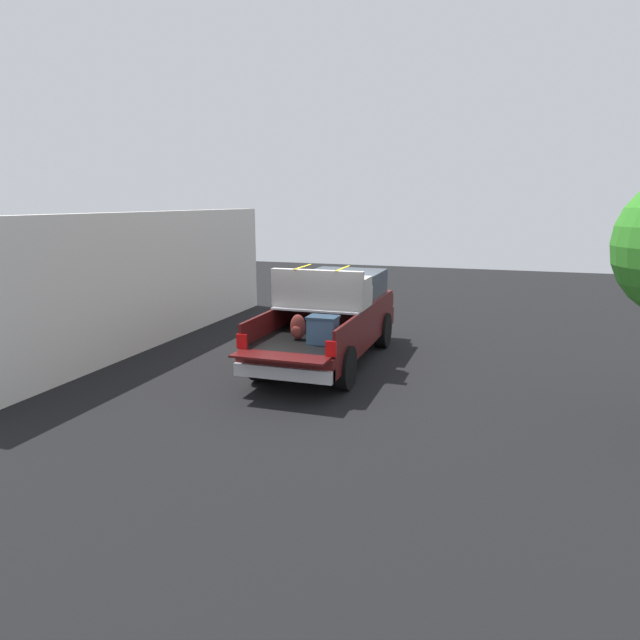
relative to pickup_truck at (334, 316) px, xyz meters
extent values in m
plane|color=black|center=(-0.39, 0.00, -1.00)|extent=(40.00, 40.00, 0.00)
cube|color=#470F0F|center=(-0.39, 0.00, -0.36)|extent=(5.50, 1.92, 0.44)
cube|color=black|center=(-1.59, 0.00, -0.13)|extent=(2.80, 1.80, 0.04)
cube|color=#470F0F|center=(-1.59, 0.93, 0.10)|extent=(2.80, 0.06, 0.50)
cube|color=#470F0F|center=(-1.59, -0.93, 0.10)|extent=(2.80, 0.06, 0.50)
cube|color=#470F0F|center=(-0.22, 0.00, 0.10)|extent=(0.06, 1.80, 0.50)
cube|color=#470F0F|center=(-3.26, 0.00, -0.13)|extent=(0.55, 1.80, 0.04)
cube|color=#B2B2B7|center=(-0.81, 0.00, 0.37)|extent=(1.25, 1.92, 0.04)
cube|color=#470F0F|center=(0.96, 0.00, 0.10)|extent=(2.30, 1.92, 0.50)
cube|color=#2D3842|center=(0.86, 0.00, 0.65)|extent=(1.94, 1.76, 0.59)
cube|color=#470F0F|center=(2.31, 0.00, 0.04)|extent=(0.40, 1.82, 0.38)
cube|color=#B2B2B7|center=(-3.11, 0.00, -0.46)|extent=(0.24, 1.92, 0.24)
cube|color=red|center=(-3.01, 0.88, 0.03)|extent=(0.06, 0.20, 0.28)
cube|color=red|center=(-3.01, -0.88, 0.03)|extent=(0.06, 0.20, 0.28)
cylinder|color=black|center=(1.36, 0.88, -0.56)|extent=(0.87, 0.30, 0.87)
cylinder|color=black|center=(1.36, -0.88, -0.56)|extent=(0.87, 0.30, 0.87)
cylinder|color=black|center=(-2.14, 0.88, -0.56)|extent=(0.87, 0.30, 0.87)
cylinder|color=black|center=(-2.14, -0.88, -0.56)|extent=(0.87, 0.30, 0.87)
cube|color=#335170|center=(-2.14, -0.44, 0.14)|extent=(0.40, 0.55, 0.49)
cube|color=#23394E|center=(-2.14, -0.44, 0.41)|extent=(0.44, 0.59, 0.05)
ellipsoid|color=maroon|center=(-1.97, 0.14, 0.15)|extent=(0.20, 0.33, 0.51)
ellipsoid|color=maroon|center=(-2.08, 0.14, 0.07)|extent=(0.09, 0.23, 0.22)
cube|color=#9E9993|center=(-0.81, 0.00, 0.60)|extent=(0.93, 2.01, 0.42)
cube|color=#9E9993|center=(-1.20, 0.00, 1.01)|extent=(0.16, 2.01, 0.40)
cube|color=#9E9993|center=(-0.76, 0.91, 0.92)|extent=(0.69, 0.20, 0.22)
cube|color=#9E9993|center=(-0.76, -0.90, 0.92)|extent=(0.69, 0.20, 0.22)
cube|color=yellow|center=(-0.81, 0.46, 1.22)|extent=(1.03, 0.03, 0.02)
cube|color=yellow|center=(-0.81, -0.45, 1.22)|extent=(1.03, 0.03, 0.02)
cube|color=silver|center=(-0.16, 4.77, 0.69)|extent=(11.75, 0.36, 3.37)
camera|label=1|loc=(-12.47, -3.82, 2.62)|focal=32.14mm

